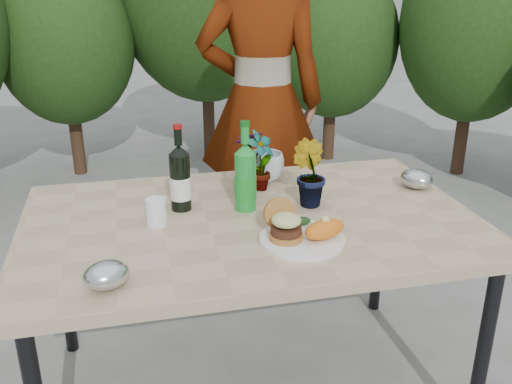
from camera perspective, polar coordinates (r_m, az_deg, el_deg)
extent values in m
cube|color=tan|center=(2.04, -0.51, -3.10)|extent=(1.60, 1.00, 0.04)
cylinder|color=black|center=(2.17, 21.78, -14.67)|extent=(0.05, 0.05, 0.71)
cylinder|color=black|center=(2.56, -18.74, -8.24)|extent=(0.05, 0.05, 0.71)
cylinder|color=black|center=(2.78, 12.23, -5.05)|extent=(0.05, 0.05, 0.71)
cylinder|color=#382316|center=(4.82, -17.38, 4.20)|extent=(0.10, 0.10, 0.42)
ellipsoid|color=#234517|center=(4.65, -18.54, 13.97)|extent=(1.03, 1.03, 1.24)
cylinder|color=#382316|center=(5.04, -4.71, 6.34)|extent=(0.10, 0.10, 0.50)
cylinder|color=#382316|center=(5.01, 7.26, 5.46)|extent=(0.10, 0.10, 0.38)
ellipsoid|color=#234517|center=(4.85, 7.73, 14.79)|extent=(1.06, 1.06, 1.26)
cylinder|color=#382316|center=(4.89, 19.71, 4.27)|extent=(0.10, 0.10, 0.44)
ellipsoid|color=#234517|center=(4.71, 21.24, 15.51)|extent=(1.13, 1.13, 1.49)
cylinder|color=white|center=(1.86, 4.64, -4.75)|extent=(0.28, 0.28, 0.01)
cylinder|color=#B7722D|center=(1.84, 3.02, -4.45)|extent=(0.11, 0.11, 0.02)
cylinder|color=#472314|center=(1.83, 3.03, -3.82)|extent=(0.10, 0.10, 0.02)
ellipsoid|color=beige|center=(1.82, 3.05, -2.84)|extent=(0.10, 0.10, 0.04)
cylinder|color=#B7722D|center=(1.89, 2.42, -2.21)|extent=(0.11, 0.06, 0.11)
ellipsoid|color=orange|center=(1.85, 6.87, -3.72)|extent=(0.17, 0.12, 0.06)
ellipsoid|color=olive|center=(1.93, 3.85, -3.07)|extent=(0.04, 0.04, 0.02)
ellipsoid|color=#193814|center=(1.95, 4.66, -2.90)|extent=(0.06, 0.04, 0.03)
cylinder|color=black|center=(2.08, -7.58, 0.98)|extent=(0.07, 0.07, 0.21)
cylinder|color=white|center=(2.09, -7.55, 0.44)|extent=(0.08, 0.08, 0.08)
cone|color=black|center=(2.04, -7.75, 4.20)|extent=(0.07, 0.07, 0.04)
cylinder|color=black|center=(2.03, -7.82, 5.48)|extent=(0.03, 0.03, 0.06)
cylinder|color=maroon|center=(2.02, -7.87, 6.51)|extent=(0.03, 0.03, 0.02)
cylinder|color=#198C2D|center=(2.06, -1.07, 1.03)|extent=(0.08, 0.08, 0.21)
cylinder|color=#198C26|center=(2.07, -1.06, 0.48)|extent=(0.08, 0.08, 0.09)
cone|color=#198C2D|center=(2.02, -1.09, 4.37)|extent=(0.08, 0.08, 0.04)
cylinder|color=#198C2D|center=(2.01, -1.10, 5.76)|extent=(0.03, 0.03, 0.06)
cylinder|color=#0C5919|center=(2.00, -1.11, 6.87)|extent=(0.03, 0.03, 0.02)
cylinder|color=white|center=(1.99, -9.94, -1.99)|extent=(0.07, 0.07, 0.09)
imported|color=#26561D|center=(2.24, 0.47, 3.11)|extent=(0.15, 0.14, 0.24)
imported|color=#24501B|center=(2.11, 5.27, 1.84)|extent=(0.16, 0.17, 0.24)
imported|color=#29531C|center=(2.29, -0.50, 3.39)|extent=(0.14, 0.14, 0.23)
imported|color=silver|center=(2.36, 0.96, 2.52)|extent=(0.19, 0.19, 0.12)
ellipsoid|color=silver|center=(1.65, -14.74, -8.04)|extent=(0.16, 0.15, 0.08)
ellipsoid|color=#B1B4B8|center=(2.37, 15.76, 1.26)|extent=(0.17, 0.17, 0.08)
imported|color=#915C48|center=(3.02, 0.52, 9.01)|extent=(0.75, 0.57, 1.84)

